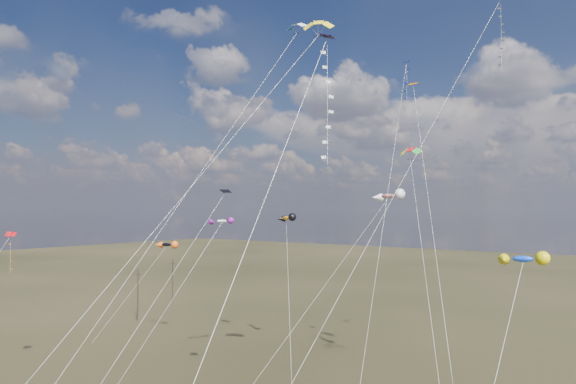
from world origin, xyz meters
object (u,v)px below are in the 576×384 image
Objects in this scene: utility_pole_near at (138,294)px; parafoil_yellow at (317,24)px; utility_pole_far at (173,280)px; diamond_black_high at (490,51)px; novelty_black_orange at (166,245)px.

parafoil_yellow reaches higher than utility_pole_near.
diamond_black_high reaches higher than utility_pole_far.
parafoil_yellow is at bearing -29.48° from utility_pole_far.
utility_pole_far is at bearing 165.78° from diamond_black_high.
utility_pole_far is at bearing 150.52° from parafoil_yellow.
novelty_black_orange is (-30.47, 9.72, -20.51)m from parafoil_yellow.
diamond_black_high is 17.07m from parafoil_yellow.
parafoil_yellow is (-10.71, -13.26, 0.92)m from diamond_black_high.
diamond_black_high is at bearing 51.07° from parafoil_yellow.
novelty_black_orange is at bearing -42.85° from utility_pole_far.
parafoil_yellow is at bearing -19.09° from utility_pole_near.
diamond_black_high is 45.74m from novelty_black_orange.
utility_pole_far is 0.24× the size of parafoil_yellow.
novelty_black_orange is at bearing -175.09° from diamond_black_high.
utility_pole_near and utility_pole_far have the same top height.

